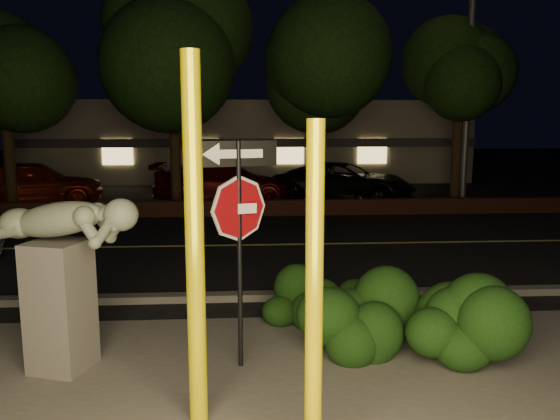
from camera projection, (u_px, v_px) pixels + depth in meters
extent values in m
plane|color=black|center=(249.00, 223.00, 16.14)|extent=(90.00, 90.00, 0.00)
cube|color=black|center=(250.00, 245.00, 13.18)|extent=(80.00, 8.00, 0.01)
cube|color=#C0BD4C|center=(250.00, 245.00, 13.18)|extent=(80.00, 0.12, 0.00)
cube|color=#4C4944|center=(253.00, 296.00, 9.14)|extent=(80.00, 0.25, 0.12)
cube|color=#4D2719|center=(249.00, 208.00, 17.38)|extent=(40.00, 0.35, 0.50)
cube|color=black|center=(247.00, 193.00, 23.04)|extent=(40.00, 12.00, 0.01)
cube|color=slate|center=(246.00, 140.00, 30.60)|extent=(22.00, 10.00, 4.00)
cube|color=#333338|center=(247.00, 143.00, 25.58)|extent=(22.00, 0.20, 0.40)
cube|color=#FFD87F|center=(117.00, 152.00, 25.30)|extent=(1.40, 0.08, 1.20)
cube|color=#FFD87F|center=(204.00, 152.00, 25.56)|extent=(1.40, 0.08, 1.20)
cube|color=#FFD87F|center=(289.00, 151.00, 25.82)|extent=(1.40, 0.08, 1.20)
cube|color=#FFD87F|center=(372.00, 151.00, 26.08)|extent=(1.40, 0.08, 1.20)
cylinder|color=black|center=(9.00, 155.00, 18.28)|extent=(0.36, 0.36, 3.75)
ellipsoid|color=black|center=(1.00, 47.00, 17.73)|extent=(4.60, 4.60, 4.14)
cylinder|color=black|center=(175.00, 147.00, 18.80)|extent=(0.36, 0.36, 4.25)
ellipsoid|color=black|center=(172.00, 28.00, 18.17)|extent=(5.20, 5.20, 4.68)
cylinder|color=black|center=(321.00, 150.00, 18.75)|extent=(0.36, 0.36, 4.00)
ellipsoid|color=black|center=(322.00, 39.00, 18.16)|extent=(4.80, 4.80, 4.32)
cylinder|color=black|center=(457.00, 151.00, 19.57)|extent=(0.36, 0.36, 3.90)
ellipsoid|color=black|center=(462.00, 50.00, 19.02)|extent=(4.40, 4.40, 3.96)
cylinder|color=yellow|center=(195.00, 247.00, 5.10)|extent=(0.18, 0.18, 3.58)
cylinder|color=yellow|center=(314.00, 302.00, 4.46)|extent=(0.15, 0.15, 2.97)
cylinder|color=black|center=(240.00, 258.00, 6.42)|extent=(0.06, 0.06, 2.73)
cube|color=white|center=(239.00, 209.00, 6.32)|extent=(0.40, 0.14, 0.12)
cube|color=black|center=(238.00, 154.00, 6.22)|extent=(0.90, 0.27, 0.29)
cube|color=white|center=(238.00, 154.00, 6.22)|extent=(0.57, 0.18, 0.12)
cube|color=#4C4944|center=(60.00, 307.00, 6.45)|extent=(0.77, 0.77, 1.58)
sphere|color=gray|center=(121.00, 215.00, 6.06)|extent=(0.37, 0.37, 0.37)
ellipsoid|color=black|center=(322.00, 294.00, 7.90)|extent=(2.02, 1.49, 0.96)
ellipsoid|color=black|center=(369.00, 308.00, 6.99)|extent=(1.88, 1.16, 1.16)
ellipsoid|color=black|center=(457.00, 317.00, 6.71)|extent=(1.75, 1.22, 1.13)
cylinder|color=#4C4C51|center=(470.00, 46.00, 18.50)|extent=(0.22, 0.22, 11.05)
imported|color=maroon|center=(32.00, 183.00, 19.42)|extent=(5.12, 2.98, 1.64)
imported|color=#440908|center=(225.00, 182.00, 20.17)|extent=(5.30, 2.33, 1.52)
imported|color=black|center=(344.00, 182.00, 20.50)|extent=(5.79, 4.26, 1.46)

